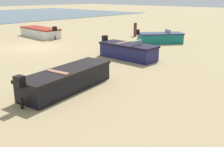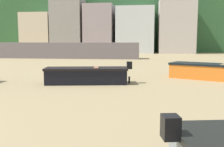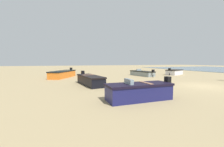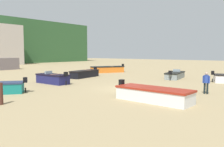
# 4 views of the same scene
# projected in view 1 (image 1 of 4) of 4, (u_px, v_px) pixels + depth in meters

# --- Properties ---
(ground_plane) EXTENTS (160.00, 160.00, 0.00)m
(ground_plane) POSITION_uv_depth(u_px,v_px,m) (34.00, 47.00, 19.89)
(ground_plane) COLOR tan
(boat_teal_0) EXTENTS (3.73, 3.36, 1.18)m
(boat_teal_0) POSITION_uv_depth(u_px,v_px,m) (160.00, 38.00, 21.46)
(boat_teal_0) COLOR #15756F
(boat_teal_0) RESTS_ON ground
(boat_navy_1) EXTENTS (1.44, 4.03, 1.26)m
(boat_navy_1) POSITION_uv_depth(u_px,v_px,m) (128.00, 51.00, 16.18)
(boat_navy_1) COLOR navy
(boat_navy_1) RESTS_ON ground
(boat_black_4) EXTENTS (4.78, 2.06, 1.20)m
(boat_black_4) POSITION_uv_depth(u_px,v_px,m) (67.00, 79.00, 10.79)
(boat_black_4) COLOR black
(boat_black_4) RESTS_ON ground
(boat_white_6) EXTENTS (1.86, 5.16, 1.19)m
(boat_white_6) POSITION_uv_depth(u_px,v_px,m) (40.00, 32.00, 24.83)
(boat_white_6) COLOR silver
(boat_white_6) RESTS_ON ground
(mooring_post_near_water) EXTENTS (0.30, 0.30, 1.29)m
(mooring_post_near_water) POSITION_uv_depth(u_px,v_px,m) (135.00, 30.00, 25.10)
(mooring_post_near_water) COLOR #4E2A20
(mooring_post_near_water) RESTS_ON ground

